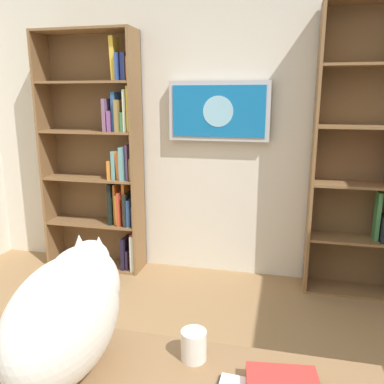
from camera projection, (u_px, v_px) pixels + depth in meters
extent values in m
cube|color=silver|center=(224.00, 120.00, 3.36)|extent=(4.52, 0.06, 2.70)
cube|color=brown|center=(313.00, 155.00, 3.07)|extent=(0.02, 0.28, 2.21)
cube|color=brown|center=(367.00, 154.00, 3.11)|extent=(0.84, 0.01, 2.21)
cube|color=brown|center=(356.00, 290.00, 3.24)|extent=(0.79, 0.27, 0.02)
cube|color=brown|center=(361.00, 239.00, 3.14)|extent=(0.79, 0.27, 0.02)
cube|color=brown|center=(367.00, 185.00, 3.03)|extent=(0.79, 0.27, 0.02)
cube|color=brown|center=(373.00, 127.00, 2.93)|extent=(0.79, 0.27, 0.02)
cube|color=brown|center=(380.00, 65.00, 2.83)|extent=(0.79, 0.27, 0.02)
cube|color=black|center=(382.00, 228.00, 3.07)|extent=(0.04, 0.19, 0.20)
cube|color=#3F8249|center=(377.00, 216.00, 3.07)|extent=(0.03, 0.13, 0.38)
cube|color=brown|center=(137.00, 157.00, 3.41)|extent=(0.02, 0.28, 2.08)
cube|color=brown|center=(48.00, 154.00, 3.60)|extent=(0.02, 0.28, 2.08)
cube|color=brown|center=(98.00, 153.00, 3.64)|extent=(0.88, 0.01, 2.08)
cube|color=brown|center=(98.00, 264.00, 3.75)|extent=(0.83, 0.27, 0.02)
cube|color=brown|center=(95.00, 222.00, 3.65)|extent=(0.83, 0.27, 0.02)
cube|color=brown|center=(93.00, 178.00, 3.56)|extent=(0.83, 0.27, 0.02)
cube|color=brown|center=(90.00, 132.00, 3.46)|extent=(0.83, 0.27, 0.02)
cube|color=brown|center=(87.00, 82.00, 3.36)|extent=(0.83, 0.27, 0.02)
cube|color=brown|center=(84.00, 30.00, 3.27)|extent=(0.83, 0.27, 0.02)
cube|color=silver|center=(136.00, 250.00, 3.62)|extent=(0.03, 0.23, 0.33)
cube|color=#C43D39|center=(133.00, 250.00, 3.64)|extent=(0.03, 0.12, 0.33)
cube|color=black|center=(130.00, 258.00, 3.64)|extent=(0.02, 0.18, 0.18)
cube|color=black|center=(126.00, 252.00, 3.63)|extent=(0.03, 0.19, 0.29)
cube|color=beige|center=(135.00, 215.00, 3.53)|extent=(0.02, 0.13, 0.18)
cube|color=#325297|center=(131.00, 212.00, 3.53)|extent=(0.03, 0.18, 0.24)
cube|color=black|center=(129.00, 208.00, 3.54)|extent=(0.03, 0.23, 0.29)
cube|color=orange|center=(126.00, 203.00, 3.54)|extent=(0.03, 0.12, 0.37)
cube|color=#C43F29|center=(123.00, 207.00, 3.55)|extent=(0.02, 0.23, 0.30)
cube|color=yellow|center=(119.00, 209.00, 3.54)|extent=(0.03, 0.13, 0.27)
cube|color=orange|center=(117.00, 203.00, 3.56)|extent=(0.02, 0.14, 0.36)
cube|color=black|center=(113.00, 203.00, 3.56)|extent=(0.03, 0.16, 0.37)
cube|color=#9E7042|center=(134.00, 169.00, 3.45)|extent=(0.03, 0.17, 0.19)
cube|color=slate|center=(129.00, 162.00, 3.43)|extent=(0.02, 0.16, 0.30)
cube|color=#5E9C9F|center=(125.00, 163.00, 3.43)|extent=(0.04, 0.20, 0.28)
cube|color=orange|center=(121.00, 164.00, 3.47)|extent=(0.05, 0.17, 0.25)
cube|color=#639D9E|center=(116.00, 165.00, 3.46)|extent=(0.03, 0.16, 0.25)
cube|color=orange|center=(113.00, 169.00, 3.48)|extent=(0.03, 0.19, 0.16)
cube|color=gold|center=(131.00, 109.00, 3.32)|extent=(0.02, 0.19, 0.37)
cube|color=beige|center=(128.00, 111.00, 3.32)|extent=(0.02, 0.17, 0.34)
cube|color=#3F7F4F|center=(126.00, 122.00, 3.37)|extent=(0.03, 0.21, 0.16)
cube|color=olive|center=(121.00, 116.00, 3.35)|extent=(0.03, 0.21, 0.26)
cube|color=#2A518C|center=(118.00, 112.00, 3.37)|extent=(0.03, 0.19, 0.32)
cube|color=#804C8F|center=(113.00, 121.00, 3.37)|extent=(0.03, 0.18, 0.17)
cube|color=slate|center=(108.00, 115.00, 3.38)|extent=(0.03, 0.20, 0.27)
cube|color=orange|center=(130.00, 69.00, 3.25)|extent=(0.03, 0.13, 0.19)
cube|color=#38438B|center=(125.00, 67.00, 3.26)|extent=(0.04, 0.13, 0.22)
cube|color=#2B4895|center=(121.00, 67.00, 3.27)|extent=(0.02, 0.21, 0.22)
cube|color=yellow|center=(115.00, 59.00, 3.26)|extent=(0.05, 0.13, 0.35)
cube|color=#B7B7BC|center=(219.00, 111.00, 3.27)|extent=(0.83, 0.06, 0.48)
cube|color=#146BB2|center=(218.00, 111.00, 3.24)|extent=(0.76, 0.01, 0.41)
cylinder|color=#8CCCEA|center=(218.00, 111.00, 3.24)|extent=(0.25, 0.00, 0.25)
ellipsoid|color=white|center=(65.00, 320.00, 1.14)|extent=(0.26, 0.48, 0.35)
ellipsoid|color=white|center=(82.00, 288.00, 1.23)|extent=(0.22, 0.27, 0.27)
sphere|color=white|center=(90.00, 259.00, 1.27)|extent=(0.12, 0.12, 0.12)
cone|color=white|center=(99.00, 247.00, 1.25)|extent=(0.06, 0.06, 0.07)
cone|color=white|center=(80.00, 245.00, 1.27)|extent=(0.06, 0.06, 0.07)
cone|color=beige|center=(98.00, 249.00, 1.25)|extent=(0.03, 0.03, 0.05)
cone|color=beige|center=(79.00, 247.00, 1.26)|extent=(0.03, 0.03, 0.05)
cylinder|color=white|center=(194.00, 345.00, 1.23)|extent=(0.08, 0.08, 0.10)
cube|color=#B7332D|center=(282.00, 380.00, 1.10)|extent=(0.21, 0.13, 0.03)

